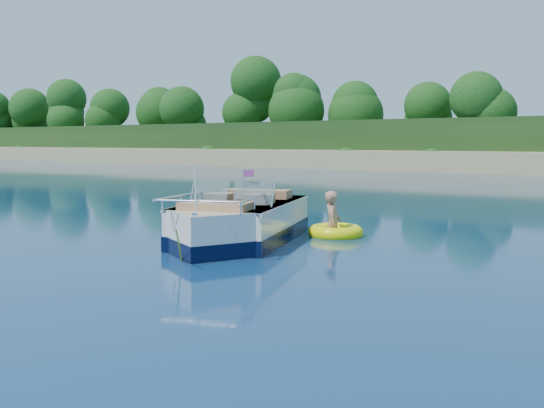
# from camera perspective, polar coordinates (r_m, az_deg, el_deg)

# --- Properties ---
(ground) EXTENTS (160.00, 160.00, 0.00)m
(ground) POSITION_cam_1_polar(r_m,az_deg,el_deg) (12.29, -12.17, -4.73)
(ground) COLOR #092445
(ground) RESTS_ON ground
(motorboat) EXTENTS (3.30, 5.76, 1.99)m
(motorboat) POSITION_cam_1_polar(r_m,az_deg,el_deg) (13.45, -3.30, -2.02)
(motorboat) COLOR silver
(motorboat) RESTS_ON ground
(tow_tube) EXTENTS (1.34, 1.34, 0.35)m
(tow_tube) POSITION_cam_1_polar(r_m,az_deg,el_deg) (14.50, 6.01, -2.65)
(tow_tube) COLOR #FEFF05
(tow_tube) RESTS_ON ground
(boy) EXTENTS (0.77, 0.96, 1.73)m
(boy) POSITION_cam_1_polar(r_m,az_deg,el_deg) (14.50, 5.72, -3.00)
(boy) COLOR tan
(boy) RESTS_ON ground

